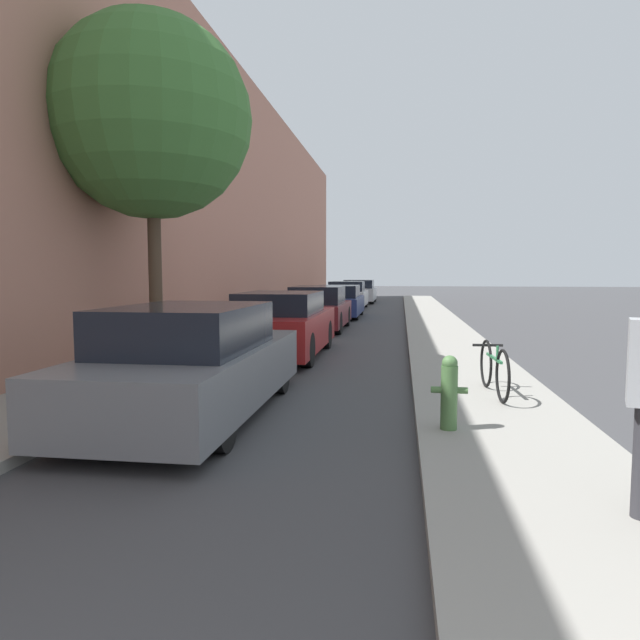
{
  "coord_description": "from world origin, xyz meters",
  "views": [
    {
      "loc": [
        1.7,
        0.07,
        1.85
      ],
      "look_at": [
        0.15,
        10.8,
        0.92
      ],
      "focal_mm": 31.35,
      "sensor_mm": 36.0,
      "label": 1
    }
  ],
  "objects_px": {
    "parked_car_red": "(282,325)",
    "parked_car_silver": "(359,292)",
    "parked_car_grey": "(193,364)",
    "street_tree_near": "(151,119)",
    "fire_hydrant": "(449,391)",
    "parked_car_white": "(347,296)",
    "parked_car_maroon": "(318,309)",
    "bicycle": "(494,369)",
    "parked_car_navy": "(338,302)"
  },
  "relations": [
    {
      "from": "parked_car_silver",
      "to": "street_tree_near",
      "type": "relative_size",
      "value": 0.71
    },
    {
      "from": "parked_car_navy",
      "to": "parked_car_silver",
      "type": "relative_size",
      "value": 0.98
    },
    {
      "from": "fire_hydrant",
      "to": "parked_car_silver",
      "type": "bearing_deg",
      "value": 96.25
    },
    {
      "from": "bicycle",
      "to": "parked_car_silver",
      "type": "bearing_deg",
      "value": 95.03
    },
    {
      "from": "street_tree_near",
      "to": "parked_car_silver",
      "type": "bearing_deg",
      "value": 85.3
    },
    {
      "from": "parked_car_grey",
      "to": "parked_car_maroon",
      "type": "distance_m",
      "value": 10.91
    },
    {
      "from": "parked_car_maroon",
      "to": "fire_hydrant",
      "type": "height_order",
      "value": "parked_car_maroon"
    },
    {
      "from": "parked_car_silver",
      "to": "street_tree_near",
      "type": "bearing_deg",
      "value": -94.7
    },
    {
      "from": "bicycle",
      "to": "parked_car_navy",
      "type": "bearing_deg",
      "value": 101.37
    },
    {
      "from": "parked_car_red",
      "to": "bicycle",
      "type": "bearing_deg",
      "value": -44.99
    },
    {
      "from": "parked_car_maroon",
      "to": "parked_car_silver",
      "type": "xyz_separation_m",
      "value": [
        0.11,
        16.29,
        -0.0
      ]
    },
    {
      "from": "parked_car_red",
      "to": "fire_hydrant",
      "type": "xyz_separation_m",
      "value": [
        3.12,
        -5.79,
        -0.15
      ]
    },
    {
      "from": "parked_car_maroon",
      "to": "fire_hydrant",
      "type": "xyz_separation_m",
      "value": [
        3.15,
        -11.52,
        -0.13
      ]
    },
    {
      "from": "parked_car_red",
      "to": "parked_car_maroon",
      "type": "xyz_separation_m",
      "value": [
        -0.03,
        5.73,
        -0.02
      ]
    },
    {
      "from": "parked_car_red",
      "to": "fire_hydrant",
      "type": "bearing_deg",
      "value": -61.66
    },
    {
      "from": "parked_car_maroon",
      "to": "street_tree_near",
      "type": "xyz_separation_m",
      "value": [
        -1.88,
        -7.92,
        3.94
      ]
    },
    {
      "from": "parked_car_grey",
      "to": "parked_car_red",
      "type": "relative_size",
      "value": 1.03
    },
    {
      "from": "parked_car_maroon",
      "to": "parked_car_navy",
      "type": "distance_m",
      "value": 5.09
    },
    {
      "from": "street_tree_near",
      "to": "fire_hydrant",
      "type": "distance_m",
      "value": 7.4
    },
    {
      "from": "parked_car_navy",
      "to": "street_tree_near",
      "type": "height_order",
      "value": "street_tree_near"
    },
    {
      "from": "parked_car_grey",
      "to": "parked_car_navy",
      "type": "distance_m",
      "value": 16.0
    },
    {
      "from": "parked_car_navy",
      "to": "fire_hydrant",
      "type": "bearing_deg",
      "value": -79.45
    },
    {
      "from": "parked_car_red",
      "to": "parked_car_navy",
      "type": "xyz_separation_m",
      "value": [
        0.03,
        10.82,
        -0.06
      ]
    },
    {
      "from": "parked_car_silver",
      "to": "parked_car_red",
      "type": "bearing_deg",
      "value": -90.21
    },
    {
      "from": "fire_hydrant",
      "to": "bicycle",
      "type": "relative_size",
      "value": 0.47
    },
    {
      "from": "fire_hydrant",
      "to": "street_tree_near",
      "type": "bearing_deg",
      "value": 144.42
    },
    {
      "from": "parked_car_maroon",
      "to": "street_tree_near",
      "type": "relative_size",
      "value": 0.67
    },
    {
      "from": "parked_car_red",
      "to": "street_tree_near",
      "type": "xyz_separation_m",
      "value": [
        -1.91,
        -2.19,
        3.92
      ]
    },
    {
      "from": "bicycle",
      "to": "parked_car_white",
      "type": "bearing_deg",
      "value": 97.8
    },
    {
      "from": "parked_car_navy",
      "to": "parked_car_white",
      "type": "xyz_separation_m",
      "value": [
        -0.17,
        5.73,
        0.03
      ]
    },
    {
      "from": "parked_car_maroon",
      "to": "parked_car_white",
      "type": "distance_m",
      "value": 10.83
    },
    {
      "from": "parked_car_maroon",
      "to": "parked_car_silver",
      "type": "distance_m",
      "value": 16.29
    },
    {
      "from": "parked_car_red",
      "to": "parked_car_white",
      "type": "distance_m",
      "value": 16.55
    },
    {
      "from": "parked_car_grey",
      "to": "parked_car_red",
      "type": "bearing_deg",
      "value": 89.4
    },
    {
      "from": "parked_car_maroon",
      "to": "parked_car_navy",
      "type": "height_order",
      "value": "parked_car_maroon"
    },
    {
      "from": "parked_car_grey",
      "to": "parked_car_white",
      "type": "distance_m",
      "value": 21.73
    },
    {
      "from": "parked_car_white",
      "to": "bicycle",
      "type": "bearing_deg",
      "value": -78.84
    },
    {
      "from": "parked_car_red",
      "to": "street_tree_near",
      "type": "bearing_deg",
      "value": -131.03
    },
    {
      "from": "fire_hydrant",
      "to": "parked_car_white",
      "type": "bearing_deg",
      "value": 98.3
    },
    {
      "from": "parked_car_navy",
      "to": "parked_car_silver",
      "type": "distance_m",
      "value": 11.19
    },
    {
      "from": "parked_car_silver",
      "to": "bicycle",
      "type": "relative_size",
      "value": 2.53
    },
    {
      "from": "parked_car_white",
      "to": "parked_car_silver",
      "type": "relative_size",
      "value": 0.9
    },
    {
      "from": "parked_car_grey",
      "to": "parked_car_red",
      "type": "height_order",
      "value": "parked_car_grey"
    },
    {
      "from": "parked_car_grey",
      "to": "street_tree_near",
      "type": "height_order",
      "value": "street_tree_near"
    },
    {
      "from": "parked_car_red",
      "to": "parked_car_silver",
      "type": "xyz_separation_m",
      "value": [
        0.08,
        22.01,
        -0.02
      ]
    },
    {
      "from": "parked_car_white",
      "to": "parked_car_grey",
      "type": "bearing_deg",
      "value": -89.79
    },
    {
      "from": "parked_car_grey",
      "to": "street_tree_near",
      "type": "relative_size",
      "value": 0.73
    },
    {
      "from": "parked_car_maroon",
      "to": "fire_hydrant",
      "type": "distance_m",
      "value": 11.94
    },
    {
      "from": "parked_car_silver",
      "to": "bicycle",
      "type": "distance_m",
      "value": 26.19
    },
    {
      "from": "fire_hydrant",
      "to": "bicycle",
      "type": "height_order",
      "value": "fire_hydrant"
    }
  ]
}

